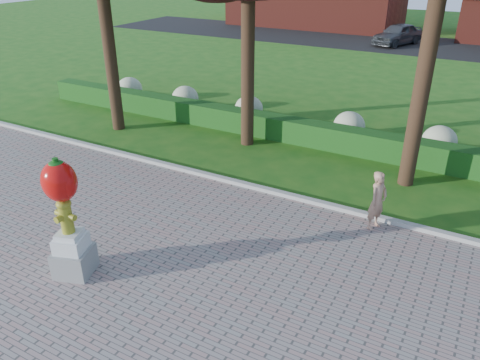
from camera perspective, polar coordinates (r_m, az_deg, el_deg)
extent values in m
plane|color=#1E5916|center=(10.99, -4.72, -7.77)|extent=(100.00, 100.00, 0.00)
cube|color=#ADADA5|center=(13.18, 2.41, -1.07)|extent=(40.00, 0.18, 0.15)
cube|color=#164F17|center=(16.43, 8.74, 5.61)|extent=(24.00, 0.70, 0.80)
ellipsoid|color=#BBC798|center=(21.73, -13.31, 10.80)|extent=(1.10, 1.10, 0.99)
ellipsoid|color=#BBC798|center=(19.90, -6.70, 9.91)|extent=(1.10, 1.10, 0.99)
ellipsoid|color=#BBC798|center=(18.39, 1.08, 8.69)|extent=(1.10, 1.10, 0.99)
ellipsoid|color=#BBC798|center=(17.00, 13.16, 6.48)|extent=(1.10, 1.10, 0.99)
ellipsoid|color=#BBC798|center=(16.52, 23.13, 4.41)|extent=(1.10, 1.10, 0.99)
cube|color=black|center=(36.39, 21.06, 15.07)|extent=(50.00, 8.00, 0.02)
cylinder|color=black|center=(17.66, -15.79, 16.40)|extent=(0.44, 0.44, 6.72)
cylinder|color=black|center=(15.58, 0.96, 15.05)|extent=(0.44, 0.44, 6.16)
cylinder|color=black|center=(13.34, 21.86, 13.73)|extent=(0.44, 0.44, 7.28)
cube|color=gray|center=(10.45, -19.52, -9.29)|extent=(0.90, 0.90, 0.57)
cube|color=silver|center=(10.20, -19.89, -7.25)|extent=(0.73, 0.73, 0.32)
cube|color=silver|center=(10.09, -20.08, -6.21)|extent=(0.58, 0.58, 0.11)
cylinder|color=olive|center=(9.90, -20.42, -4.37)|extent=(0.25, 0.25, 0.64)
ellipsoid|color=olive|center=(9.75, -20.71, -2.74)|extent=(0.30, 0.30, 0.21)
cylinder|color=olive|center=(10.00, -21.19, -3.74)|extent=(0.14, 0.13, 0.13)
cylinder|color=olive|center=(9.74, -19.76, -4.31)|extent=(0.14, 0.13, 0.13)
cylinder|color=olive|center=(9.78, -21.22, -4.46)|extent=(0.14, 0.14, 0.14)
cylinder|color=olive|center=(9.71, -20.80, -2.27)|extent=(0.09, 0.09, 0.06)
ellipsoid|color=red|center=(9.53, -21.18, -0.16)|extent=(0.72, 0.64, 0.83)
ellipsoid|color=red|center=(9.69, -21.96, -0.01)|extent=(0.35, 0.35, 0.53)
ellipsoid|color=red|center=(9.40, -20.33, -0.55)|extent=(0.35, 0.35, 0.53)
cylinder|color=#145313|center=(9.37, -21.59, 2.10)|extent=(0.11, 0.11, 0.14)
ellipsoid|color=#145313|center=(9.38, -21.55, 1.91)|extent=(0.27, 0.27, 0.09)
imported|color=tan|center=(11.59, 16.42, -2.42)|extent=(0.52, 0.63, 1.48)
imported|color=#3D4144|center=(35.92, 18.66, 16.50)|extent=(3.13, 4.59, 1.45)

